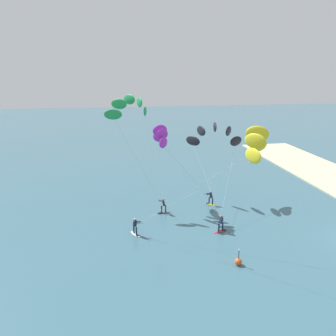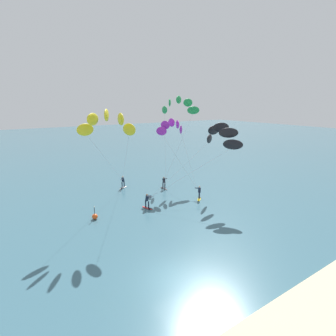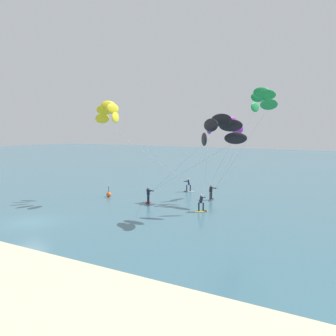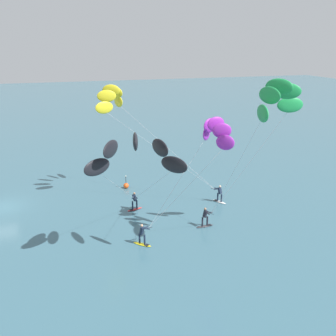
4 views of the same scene
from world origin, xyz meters
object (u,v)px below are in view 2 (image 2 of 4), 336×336
Objects in this scene: kitesurfer_mid_water at (108,126)px; kitesurfer_downwind at (173,130)px; kitesurfer_nearshore at (218,137)px; marker_buoy at (95,216)px; kitesurfer_far_out at (178,108)px.

kitesurfer_downwind is (10.60, 5.04, -1.32)m from kitesurfer_mid_water.
kitesurfer_nearshore is 16.05m from marker_buoy.
kitesurfer_nearshore is at bearing -5.41° from kitesurfer_mid_water.
kitesurfer_far_out is at bearing 25.37° from marker_buoy.
kitesurfer_far_out reaches higher than marker_buoy.
kitesurfer_mid_water is at bearing -33.19° from marker_buoy.
kitesurfer_downwind is at bearing 108.43° from kitesurfer_nearshore.
kitesurfer_mid_water is at bearing -154.58° from kitesurfer_downwind.
marker_buoy is at bearing 171.25° from kitesurfer_nearshore.
kitesurfer_far_out reaches higher than kitesurfer_downwind.
kitesurfer_downwind is at bearing -134.22° from kitesurfer_far_out.
kitesurfer_nearshore is 12.85m from kitesurfer_mid_water.
kitesurfer_mid_water is at bearing 174.59° from kitesurfer_nearshore.
kitesurfer_mid_water reaches higher than kitesurfer_nearshore.
kitesurfer_mid_water is 9.07m from marker_buoy.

